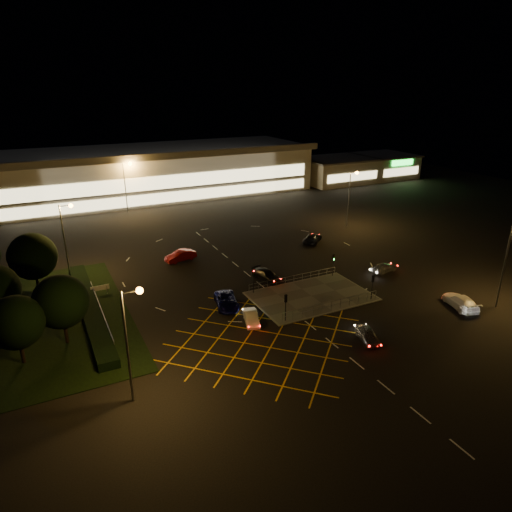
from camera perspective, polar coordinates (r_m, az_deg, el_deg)
name	(u,v)px	position (r m, az deg, el deg)	size (l,w,h in m)	color
ground	(289,293)	(57.40, 4.15, -4.69)	(180.00, 180.00, 0.00)	black
pedestrian_island	(311,296)	(56.83, 6.92, -5.01)	(14.00, 9.00, 0.12)	#4C4944
grass_verge	(43,321)	(56.11, -25.09, -7.36)	(18.00, 30.00, 0.08)	black
hedge	(90,308)	(56.02, -20.08, -6.11)	(2.00, 26.00, 1.00)	black
supermarket	(156,171)	(111.37, -12.37, 10.32)	(72.00, 26.50, 10.50)	beige
retail_unit_a	(336,170)	(124.22, 10.02, 10.55)	(18.80, 14.80, 6.35)	beige
retail_unit_b	(384,165)	(134.21, 15.66, 10.85)	(14.80, 14.80, 6.35)	beige
streetlight_sw	(131,330)	(37.48, -15.36, -8.89)	(1.78, 0.56, 10.03)	slate
streetlight_se	(509,254)	(58.98, 29.09, 0.22)	(1.78, 0.56, 10.03)	slate
streetlight_nw	(66,230)	(65.06, -22.61, 3.02)	(1.78, 0.56, 10.03)	slate
streetlight_ne	(351,191)	(84.23, 11.83, 7.96)	(1.78, 0.56, 10.03)	slate
streetlight_far_left	(127,180)	(95.72, -15.85, 9.12)	(1.78, 0.56, 10.03)	slate
streetlight_far_right	(294,164)	(111.85, 4.76, 11.42)	(1.78, 0.56, 10.03)	slate
signal_sw	(286,302)	(49.90, 3.73, -5.78)	(0.28, 0.30, 3.15)	black
signal_se	(373,282)	(56.39, 14.37, -3.18)	(0.28, 0.30, 3.15)	black
signal_nw	(253,276)	(56.28, -0.33, -2.53)	(0.28, 0.30, 3.15)	black
signal_ne	(333,260)	(62.11, 9.65, -0.54)	(0.28, 0.30, 3.15)	black
tree_a	(16,322)	(47.14, -27.82, -7.35)	(5.04, 5.04, 6.86)	black
tree_c	(33,256)	(61.65, -26.14, -0.05)	(5.76, 5.76, 7.84)	black
tree_e	(61,302)	(48.71, -23.23, -5.27)	(5.40, 5.40, 7.35)	black
car_near_silver	(367,335)	(48.42, 13.76, -9.55)	(1.60, 3.98, 1.36)	#A2A5A9
car_queue_white	(251,318)	(50.32, -0.60, -7.70)	(1.37, 3.92, 1.29)	silver
car_left_blue	(226,301)	(53.88, -3.72, -5.61)	(2.41, 5.24, 1.46)	#0B0E45
car_far_dkgrey	(267,275)	(60.84, 1.34, -2.40)	(1.94, 4.77, 1.39)	black
car_right_silver	(384,268)	(65.76, 15.70, -1.40)	(1.61, 4.00, 1.36)	#B9BCC0
car_circ_red	(180,256)	(68.28, -9.42, 0.04)	(1.64, 4.71, 1.55)	maroon
car_east_grey	(313,238)	(76.01, 7.09, 2.25)	(2.26, 4.90, 1.36)	black
car_approach_white	(460,301)	(58.65, 24.20, -5.20)	(2.15, 5.30, 1.54)	white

